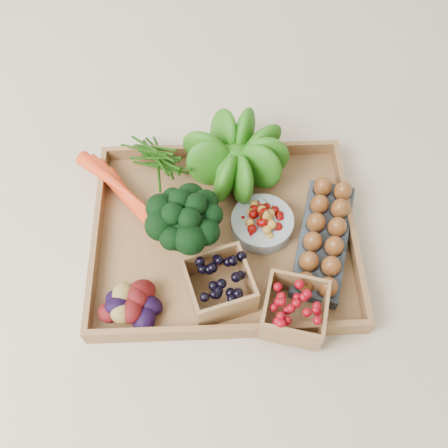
{
  "coord_description": "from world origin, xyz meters",
  "views": [
    {
      "loc": [
        -0.02,
        -0.53,
        0.94
      ],
      "look_at": [
        0.0,
        0.0,
        0.06
      ],
      "focal_mm": 40.0,
      "sensor_mm": 36.0,
      "label": 1
    }
  ],
  "objects_px": {
    "broccoli": "(187,231)",
    "egg_carton": "(323,241)",
    "tray": "(224,237)",
    "cherry_bowl": "(262,224)"
  },
  "relations": [
    {
      "from": "broccoli",
      "to": "tray",
      "type": "bearing_deg",
      "value": 17.71
    },
    {
      "from": "tray",
      "to": "egg_carton",
      "type": "bearing_deg",
      "value": -8.77
    },
    {
      "from": "broccoli",
      "to": "egg_carton",
      "type": "bearing_deg",
      "value": -1.59
    },
    {
      "from": "tray",
      "to": "broccoli",
      "type": "height_order",
      "value": "broccoli"
    },
    {
      "from": "cherry_bowl",
      "to": "broccoli",
      "type": "bearing_deg",
      "value": -166.42
    },
    {
      "from": "egg_carton",
      "to": "cherry_bowl",
      "type": "bearing_deg",
      "value": 176.04
    },
    {
      "from": "broccoli",
      "to": "egg_carton",
      "type": "distance_m",
      "value": 0.28
    },
    {
      "from": "broccoli",
      "to": "cherry_bowl",
      "type": "distance_m",
      "value": 0.17
    },
    {
      "from": "broccoli",
      "to": "egg_carton",
      "type": "height_order",
      "value": "broccoli"
    },
    {
      "from": "tray",
      "to": "cherry_bowl",
      "type": "distance_m",
      "value": 0.09
    }
  ]
}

